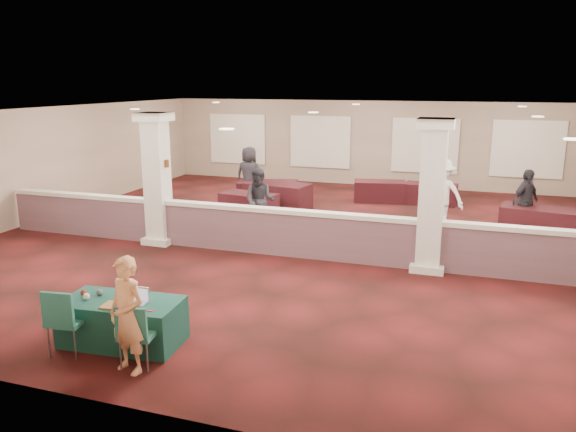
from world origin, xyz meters
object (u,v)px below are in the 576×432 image
(attendee_c, at_px, (525,201))
(far_table_front_center, at_px, (278,196))
(woman, at_px, (127,315))
(far_table_back_right, at_px, (431,194))
(attendee_a, at_px, (260,201))
(attendee_d, at_px, (249,175))
(near_table, at_px, (122,322))
(conf_chair_side, at_px, (64,316))
(far_table_back_left, at_px, (268,193))
(far_table_front_right, at_px, (538,222))
(conf_chair_main, at_px, (135,330))
(attendee_b, at_px, (441,194))
(far_table_front_left, at_px, (249,205))
(far_table_back_center, at_px, (380,191))

(attendee_c, bearing_deg, far_table_front_center, 123.14)
(attendee_c, bearing_deg, woman, -172.42)
(far_table_back_right, distance_m, attendee_a, 6.48)
(attendee_c, xyz_separation_m, attendee_d, (-8.28, 1.14, 0.08))
(near_table, distance_m, conf_chair_side, 0.86)
(woman, height_order, far_table_back_left, woman)
(far_table_back_right, distance_m, attendee_d, 5.96)
(conf_chair_side, distance_m, far_table_front_right, 11.73)
(conf_chair_main, relative_size, conf_chair_side, 0.93)
(far_table_front_right, bearing_deg, conf_chair_side, -127.70)
(attendee_b, bearing_deg, far_table_front_right, 17.21)
(attendee_b, height_order, attendee_d, attendee_b)
(far_table_front_right, xyz_separation_m, attendee_a, (-6.97, -1.98, 0.49))
(attendee_b, bearing_deg, attendee_a, -140.98)
(conf_chair_main, xyz_separation_m, far_table_front_right, (5.98, 9.27, -0.19))
(far_table_front_right, bearing_deg, far_table_back_left, 170.85)
(far_table_front_left, relative_size, far_table_back_right, 1.02)
(far_table_back_left, height_order, far_table_back_center, far_table_back_left)
(far_table_back_center, bearing_deg, attendee_c, -33.02)
(woman, distance_m, attendee_c, 11.12)
(far_table_back_left, relative_size, attendee_c, 1.12)
(conf_chair_side, xyz_separation_m, far_table_front_left, (-0.80, 8.95, -0.27))
(woman, height_order, far_table_back_right, woman)
(conf_chair_side, bearing_deg, attendee_a, 81.45)
(far_table_front_left, bearing_deg, attendee_b, 2.79)
(near_table, relative_size, conf_chair_side, 1.76)
(near_table, relative_size, far_table_back_right, 1.10)
(far_table_back_right, bearing_deg, woman, -103.71)
(near_table, bearing_deg, far_table_front_center, 90.60)
(far_table_back_right, relative_size, attendee_b, 0.86)
(near_table, height_order, attendee_d, attendee_d)
(near_table, distance_m, woman, 1.04)
(far_table_front_left, bearing_deg, attendee_c, 3.81)
(far_table_front_right, relative_size, far_table_back_left, 0.97)
(near_table, distance_m, far_table_back_left, 10.06)
(conf_chair_side, xyz_separation_m, far_table_back_left, (-0.80, 10.56, -0.22))
(near_table, relative_size, attendee_c, 1.06)
(far_table_front_right, height_order, attendee_b, attendee_b)
(woman, bearing_deg, attendee_b, 84.41)
(far_table_back_center, bearing_deg, conf_chair_side, -101.80)
(near_table, relative_size, far_table_back_left, 0.95)
(far_table_back_left, distance_m, attendee_a, 3.45)
(near_table, xyz_separation_m, far_table_back_left, (-1.36, 9.97, 0.04))
(attendee_a, relative_size, attendee_b, 0.90)
(conf_chair_side, distance_m, attendee_d, 10.70)
(conf_chair_main, relative_size, attendee_a, 0.55)
(far_table_front_left, xyz_separation_m, far_table_back_left, (0.00, 1.61, 0.05))
(far_table_front_right, relative_size, far_table_back_right, 1.12)
(near_table, height_order, far_table_back_right, near_table)
(attendee_b, bearing_deg, far_table_front_left, -161.35)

